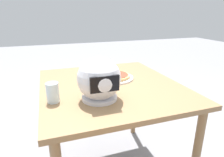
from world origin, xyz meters
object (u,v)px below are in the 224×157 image
at_px(dining_table, 110,96).
at_px(motorcycle_helmet, 99,80).
at_px(pizza, 114,75).
at_px(drinking_glass, 53,93).

height_order(dining_table, motorcycle_helmet, motorcycle_helmet).
bearing_deg(dining_table, pizza, -120.05).
distance_m(dining_table, pizza, 0.18).
relative_size(pizza, motorcycle_helmet, 0.99).
distance_m(pizza, motorcycle_helmet, 0.39).
xyz_separation_m(pizza, drinking_glass, (0.45, 0.28, 0.03)).
height_order(pizza, motorcycle_helmet, motorcycle_helmet).
relative_size(dining_table, drinking_glass, 9.10).
height_order(motorcycle_helmet, drinking_glass, motorcycle_helmet).
relative_size(dining_table, pizza, 4.16).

